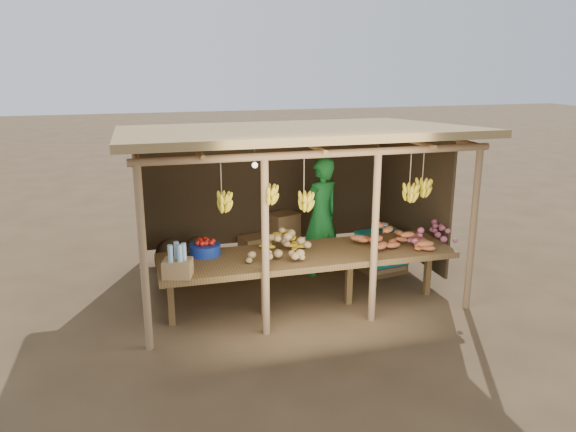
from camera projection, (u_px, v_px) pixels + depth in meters
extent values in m
plane|color=brown|center=(288.00, 283.00, 8.49)|extent=(60.00, 60.00, 0.00)
cylinder|color=#99744F|center=(144.00, 260.00, 6.26)|extent=(0.09, 0.09, 2.20)
cylinder|color=#99744F|center=(473.00, 230.00, 7.36)|extent=(0.09, 0.09, 2.20)
cylinder|color=#99744F|center=(138.00, 199.00, 9.04)|extent=(0.09, 0.09, 2.20)
cylinder|color=#99744F|center=(377.00, 184.00, 10.14)|extent=(0.09, 0.09, 2.20)
cylinder|color=#99744F|center=(265.00, 249.00, 6.62)|extent=(0.09, 0.09, 2.20)
cylinder|color=#99744F|center=(375.00, 239.00, 6.99)|extent=(0.09, 0.09, 2.20)
cylinder|color=#99744F|center=(323.00, 154.00, 6.51)|extent=(4.40, 0.09, 0.09)
cylinder|color=#99744F|center=(263.00, 126.00, 9.29)|extent=(4.40, 0.09, 0.09)
cube|color=#A5824D|center=(288.00, 131.00, 7.88)|extent=(4.70, 3.50, 0.28)
cube|color=#43331F|center=(264.00, 185.00, 9.54)|extent=(4.20, 0.04, 1.98)
cube|color=#43331F|center=(141.00, 212.00, 7.81)|extent=(0.04, 2.40, 1.98)
cube|color=#43331F|center=(411.00, 194.00, 8.90)|extent=(0.04, 2.40, 1.98)
cube|color=brown|center=(307.00, 256.00, 7.41)|extent=(3.90, 1.05, 0.08)
cube|color=brown|center=(171.00, 299.00, 7.04)|extent=(0.08, 0.08, 0.72)
cube|color=brown|center=(264.00, 289.00, 7.36)|extent=(0.08, 0.08, 0.72)
cube|color=brown|center=(349.00, 279.00, 7.67)|extent=(0.08, 0.08, 0.72)
cube|color=brown|center=(428.00, 271.00, 7.98)|extent=(0.08, 0.08, 0.72)
cylinder|color=navy|center=(205.00, 249.00, 7.31)|extent=(0.40, 0.40, 0.14)
cube|color=#987144|center=(178.00, 268.00, 6.56)|extent=(0.39, 0.34, 0.21)
imported|color=#19732A|center=(321.00, 217.00, 8.65)|extent=(0.79, 0.67, 1.85)
cube|color=brown|center=(382.00, 254.00, 8.87)|extent=(0.71, 0.63, 0.58)
cube|color=#0C888B|center=(383.00, 235.00, 8.79)|extent=(0.79, 0.71, 0.06)
cube|color=#987144|center=(284.00, 244.00, 9.62)|extent=(0.56, 0.50, 0.37)
cube|color=#987144|center=(284.00, 224.00, 9.52)|extent=(0.56, 0.50, 0.37)
cube|color=#987144|center=(255.00, 247.00, 9.49)|extent=(0.56, 0.50, 0.37)
ellipsoid|color=#43331F|center=(170.00, 255.00, 8.84)|extent=(0.48, 0.48, 0.65)
ellipsoid|color=#43331F|center=(198.00, 253.00, 8.95)|extent=(0.48, 0.48, 0.65)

